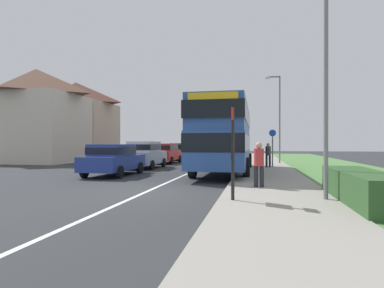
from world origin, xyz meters
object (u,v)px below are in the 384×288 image
at_px(parked_car_red, 166,152).
at_px(pedestrian_at_stop, 259,162).
at_px(double_decker_bus, 225,134).
at_px(parked_car_dark_green, 181,151).
at_px(pedestrian_walking_away, 268,154).
at_px(cycle_route_sign, 273,147).
at_px(street_lamp_mid, 278,113).
at_px(parked_car_silver, 145,154).
at_px(street_lamp_near, 322,43).
at_px(parked_car_blue, 113,158).
at_px(bus_stop_sign, 233,147).

xyz_separation_m(parked_car_red, pedestrian_at_stop, (7.35, -13.99, 0.08)).
bearing_deg(parked_car_red, double_decker_bus, -54.18).
xyz_separation_m(parked_car_dark_green, pedestrian_walking_away, (7.99, -9.79, 0.07)).
height_order(cycle_route_sign, street_lamp_mid, street_lamp_mid).
bearing_deg(parked_car_dark_green, pedestrian_at_stop, -69.36).
distance_m(parked_car_silver, pedestrian_at_stop, 11.27).
relative_size(parked_car_silver, street_lamp_near, 0.54).
xyz_separation_m(pedestrian_at_stop, pedestrian_walking_away, (0.67, 9.66, 0.00)).
xyz_separation_m(cycle_route_sign, street_lamp_near, (0.70, -12.02, 2.91)).
bearing_deg(double_decker_bus, pedestrian_at_stop, -74.17).
xyz_separation_m(street_lamp_near, street_lamp_mid, (-0.06, 16.31, -0.38)).
bearing_deg(parked_car_red, cycle_route_sign, -26.01).
height_order(parked_car_red, street_lamp_mid, street_lamp_mid).
bearing_deg(cycle_route_sign, street_lamp_mid, 81.57).
relative_size(parked_car_silver, street_lamp_mid, 0.60).
distance_m(pedestrian_walking_away, street_lamp_near, 12.26).
height_order(parked_car_dark_green, pedestrian_walking_away, pedestrian_walking_away).
bearing_deg(street_lamp_near, parked_car_blue, 146.23).
relative_size(parked_car_silver, pedestrian_walking_away, 2.45).
distance_m(parked_car_red, street_lamp_near, 18.74).
relative_size(parked_car_silver, cycle_route_sign, 1.62).
xyz_separation_m(parked_car_blue, parked_car_silver, (-0.04, 4.82, 0.08)).
height_order(double_decker_bus, parked_car_red, double_decker_bus).
bearing_deg(parked_car_silver, pedestrian_at_stop, -50.09).
xyz_separation_m(parked_car_red, parked_car_dark_green, (0.03, 5.46, 0.01)).
bearing_deg(cycle_route_sign, double_decker_bus, -126.47).
bearing_deg(parked_car_silver, street_lamp_near, -50.39).
height_order(bus_stop_sign, street_lamp_mid, street_lamp_mid).
distance_m(parked_car_red, cycle_route_sign, 9.25).
xyz_separation_m(pedestrian_at_stop, street_lamp_near, (1.65, -2.09, 3.36)).
height_order(parked_car_dark_green, pedestrian_at_stop, pedestrian_at_stop).
bearing_deg(cycle_route_sign, pedestrian_at_stop, -95.46).
xyz_separation_m(parked_car_silver, pedestrian_at_stop, (7.23, -8.65, 0.02)).
xyz_separation_m(parked_car_silver, pedestrian_walking_away, (7.90, 1.01, 0.02)).
distance_m(parked_car_dark_green, bus_stop_sign, 23.12).
bearing_deg(street_lamp_near, double_decker_bus, 112.32).
distance_m(pedestrian_at_stop, street_lamp_mid, 14.62).
bearing_deg(street_lamp_mid, parked_car_red, -178.45).
relative_size(parked_car_silver, bus_stop_sign, 1.57).
relative_size(pedestrian_walking_away, street_lamp_near, 0.22).
bearing_deg(double_decker_bus, pedestrian_walking_away, 54.40).
bearing_deg(parked_car_dark_green, double_decker_bus, -67.17).
bearing_deg(street_lamp_near, pedestrian_walking_away, 94.79).
bearing_deg(parked_car_dark_green, bus_stop_sign, -73.36).
xyz_separation_m(parked_car_red, pedestrian_walking_away, (8.02, -4.33, 0.08)).
xyz_separation_m(parked_car_blue, pedestrian_walking_away, (7.86, 5.83, 0.10)).
height_order(parked_car_silver, bus_stop_sign, bus_stop_sign).
height_order(parked_car_blue, street_lamp_mid, street_lamp_mid).
bearing_deg(double_decker_bus, street_lamp_mid, 67.16).
relative_size(parked_car_blue, street_lamp_near, 0.56).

